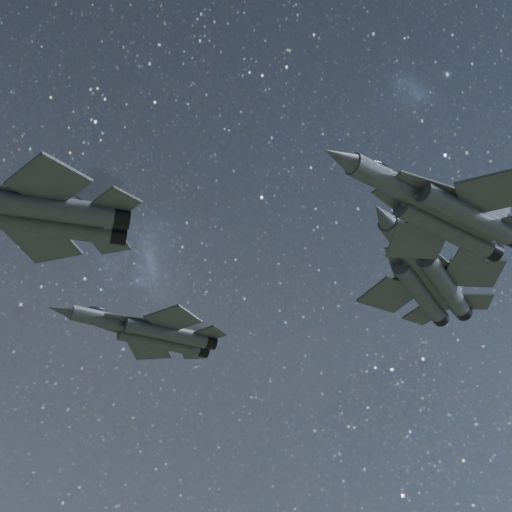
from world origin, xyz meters
TOP-DOWN VIEW (x-y plane):
  - jet_lead at (-21.34, 2.83)m, footprint 17.91×11.72m
  - jet_left at (-3.99, 14.74)m, footprint 15.92×10.87m
  - jet_right at (2.88, -13.20)m, footprint 18.71×13.26m
  - jet_slot at (13.13, -2.99)m, footprint 19.64×12.97m

SIDE VIEW (x-z plane):
  - jet_lead at x=-21.34m, z-range 153.55..158.17m
  - jet_left at x=-3.99m, z-range 155.45..159.45m
  - jet_right at x=2.88m, z-range 155.37..160.12m
  - jet_slot at x=13.13m, z-range 158.73..163.75m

